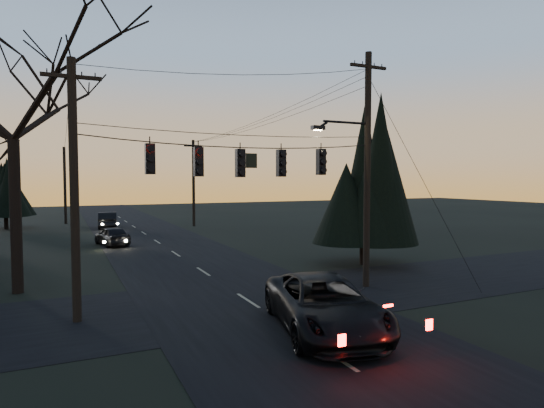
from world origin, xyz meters
name	(u,v)px	position (x,y,z in m)	size (l,w,h in m)	color
main_road	(184,259)	(0.00, 20.00, 0.01)	(8.00, 120.00, 0.02)	black
cross_road	(248,301)	(0.00, 10.00, 0.01)	(60.00, 7.00, 0.02)	black
utility_pole_right	(366,287)	(5.50, 10.00, 0.00)	(5.00, 0.30, 10.00)	black
utility_pole_left	(77,322)	(-6.00, 10.00, 0.00)	(1.80, 0.30, 8.50)	black
utility_pole_far_r	(194,226)	(5.50, 38.00, 0.00)	(1.80, 0.30, 8.50)	black
utility_pole_far_l	(66,224)	(-6.00, 46.00, 0.00)	(0.30, 0.30, 8.00)	black
span_signal_assembly	(242,162)	(-0.24, 10.00, 5.30)	(11.50, 0.44, 1.52)	black
bare_tree_left	(11,77)	(-8.07, 15.10, 8.74)	(10.23, 10.23, 12.49)	black
evergreen_right	(364,180)	(8.47, 14.28, 4.58)	(4.42, 4.42, 7.97)	black
evergreen_dist	(5,191)	(-11.08, 42.69, 3.57)	(3.90, 3.90, 5.95)	black
suv_near	(324,305)	(0.80, 5.78, 0.83)	(2.74, 5.94, 1.65)	black
sedan_oncoming_a	(112,236)	(-3.20, 27.51, 0.67)	(1.59, 3.96, 1.35)	black
sedan_oncoming_b	(108,220)	(-2.42, 39.67, 0.76)	(1.60, 4.59, 1.51)	black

